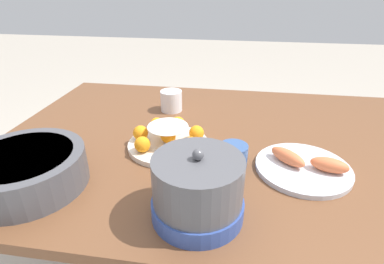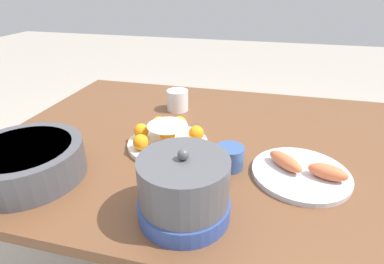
{
  "view_description": "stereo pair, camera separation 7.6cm",
  "coord_description": "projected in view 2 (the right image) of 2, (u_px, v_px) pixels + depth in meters",
  "views": [
    {
      "loc": [
        -0.06,
        0.86,
        1.23
      ],
      "look_at": [
        0.07,
        0.04,
        0.8
      ],
      "focal_mm": 28.0,
      "sensor_mm": 36.0,
      "label": 1
    },
    {
      "loc": [
        -0.13,
        0.85,
        1.23
      ],
      "look_at": [
        0.07,
        0.04,
        0.8
      ],
      "focal_mm": 28.0,
      "sensor_mm": 36.0,
      "label": 2
    }
  ],
  "objects": [
    {
      "name": "dining_table",
      "position": [
        214.0,
        163.0,
        1.02
      ],
      "size": [
        1.42,
        1.0,
        0.76
      ],
      "color": "brown",
      "rests_on": "ground_plane"
    },
    {
      "name": "seafood_platter",
      "position": [
        302.0,
        172.0,
        0.79
      ],
      "size": [
        0.26,
        0.26,
        0.05
      ],
      "color": "silver",
      "rests_on": "dining_table"
    },
    {
      "name": "warming_pot",
      "position": [
        184.0,
        189.0,
        0.64
      ],
      "size": [
        0.2,
        0.2,
        0.17
      ],
      "color": "#334C99",
      "rests_on": "dining_table"
    },
    {
      "name": "serving_bowl",
      "position": [
        26.0,
        161.0,
        0.78
      ],
      "size": [
        0.29,
        0.29,
        0.09
      ],
      "color": "#4C4C51",
      "rests_on": "dining_table"
    },
    {
      "name": "cake_plate",
      "position": [
        168.0,
        138.0,
        0.93
      ],
      "size": [
        0.25,
        0.25,
        0.08
      ],
      "color": "silver",
      "rests_on": "dining_table"
    },
    {
      "name": "cup_near",
      "position": [
        178.0,
        100.0,
        1.19
      ],
      "size": [
        0.08,
        0.08,
        0.08
      ],
      "color": "white",
      "rests_on": "dining_table"
    },
    {
      "name": "cup_far",
      "position": [
        229.0,
        157.0,
        0.83
      ],
      "size": [
        0.08,
        0.08,
        0.06
      ],
      "color": "#38568E",
      "rests_on": "dining_table"
    }
  ]
}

